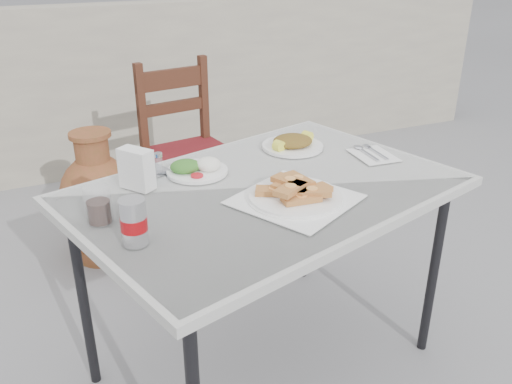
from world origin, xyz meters
name	(u,v)px	position (x,y,z in m)	size (l,w,h in m)	color
ground	(293,368)	(0.00, 0.00, 0.00)	(80.00, 80.00, 0.00)	slate
cafe_table	(267,200)	(-0.09, 0.08, 0.75)	(1.53, 1.24, 0.81)	black
pide_plate	(295,191)	(-0.05, -0.07, 0.84)	(0.48, 0.48, 0.07)	white
salad_rice_plate	(196,168)	(-0.28, 0.29, 0.83)	(0.23, 0.23, 0.06)	white
salad_chopped_plate	(293,143)	(0.17, 0.38, 0.83)	(0.25, 0.25, 0.05)	white
soda_can	(134,222)	(-0.60, -0.13, 0.88)	(0.08, 0.08, 0.14)	silver
cola_glass	(99,207)	(-0.67, 0.04, 0.86)	(0.08, 0.08, 0.11)	white
napkin_holder	(137,169)	(-0.51, 0.24, 0.88)	(0.12, 0.13, 0.14)	white
condiment_caddy	(150,167)	(-0.44, 0.34, 0.84)	(0.15, 0.13, 0.09)	silver
cutlery_napkin	(371,153)	(0.42, 0.19, 0.81)	(0.16, 0.21, 0.01)	white
chair	(188,152)	(-0.03, 1.25, 0.52)	(0.51, 0.51, 1.01)	#33190E
terracotta_urn	(99,200)	(-0.55, 1.22, 0.33)	(0.41, 0.41, 0.72)	brown
back_wall	(141,87)	(0.00, 2.50, 0.60)	(6.00, 0.25, 1.20)	#A6A08A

